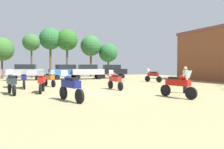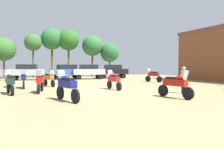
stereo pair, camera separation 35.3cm
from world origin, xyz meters
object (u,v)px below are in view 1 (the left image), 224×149
Objects in this scene: motorcycle_6 at (24,79)px; car_3 at (88,71)px; motorcycle_12 at (153,75)px; tree_3 at (91,46)px; motorcycle_11 at (115,80)px; motorcycle_8 at (11,82)px; car_6 at (26,71)px; motorcycle_2 at (71,86)px; tree_7 at (108,53)px; motorcycle_1 at (10,79)px; tree_8 at (50,39)px; motorcycle_4 at (42,81)px; tree_9 at (67,40)px; motorcycle_7 at (49,78)px; tree_5 at (31,43)px; person_1 at (185,78)px; motorcycle_10 at (178,84)px; car_2 at (66,71)px; tree_1 at (2,49)px; car_5 at (112,70)px.

car_3 is (8.40, 9.59, 0.43)m from motorcycle_6.
tree_3 is (-1.90, 15.51, 4.57)m from motorcycle_12.
motorcycle_11 is 0.29× the size of tree_3.
car_6 is at bearing 73.97° from motorcycle_8.
tree_7 reaches higher than motorcycle_2.
tree_8 reaches higher than motorcycle_1.
tree_9 reaches higher than motorcycle_4.
motorcycle_6 is 1.09× the size of motorcycle_7.
tree_5 is at bearing 72.48° from motorcycle_8.
motorcycle_4 is 21.35m from tree_8.
tree_8 reaches higher than motorcycle_7.
person_1 is at bearing -102.14° from tree_7.
motorcycle_12 is (12.29, 4.77, 0.00)m from motorcycle_4.
motorcycle_8 is 24.21m from tree_3.
motorcycle_10 is 20.89m from car_6.
car_6 is 2.67× the size of person_1.
tree_9 is (-0.36, 25.28, 5.30)m from motorcycle_10.
car_3 is at bearing -124.63° from car_2.
car_6 is at bearing -75.60° from motorcycle_4.
motorcycle_2 is 14.49m from motorcycle_12.
motorcycle_12 reaches higher than motorcycle_8.
motorcycle_10 is at bearing -68.40° from tree_1.
motorcycle_7 is 17.20m from tree_9.
car_2 is at bearing -77.70° from car_6.
person_1 is (8.68, -18.38, -0.17)m from car_6.
tree_8 reaches higher than motorcycle_6.
motorcycle_7 is 14.14m from car_5.
car_2 reaches higher than motorcycle_2.
tree_3 reaches higher than motorcycle_10.
car_6 is 15.20m from tree_7.
car_5 reaches higher than person_1.
person_1 is at bearing 114.81° from motorcycle_7.
car_2 is 9.23m from tree_3.
car_2 is 0.64× the size of tree_3.
motorcycle_11 is at bearing -12.22° from motorcycle_8.
tree_8 is at bearing -95.18° from motorcycle_10.
motorcycle_11 is 15.51m from car_5.
tree_9 is (9.42, 0.58, 1.85)m from tree_1.
person_1 reaches higher than motorcycle_2.
tree_5 is at bearing -79.06° from motorcycle_4.
tree_8 is (-7.85, 6.52, 4.98)m from car_5.
car_5 is at bearing 36.20° from motorcycle_8.
motorcycle_6 is 7.22m from motorcycle_11.
motorcycle_8 is 0.28× the size of tree_8.
car_6 reaches higher than motorcycle_10.
car_5 is (10.34, 9.63, 0.46)m from motorcycle_7.
motorcycle_12 is at bearing 23.23° from motorcycle_2.
tree_7 is (12.56, 23.92, 3.43)m from motorcycle_2.
motorcycle_12 is at bearing 176.93° from motorcycle_1.
car_3 is (9.39, 8.42, 0.46)m from motorcycle_1.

